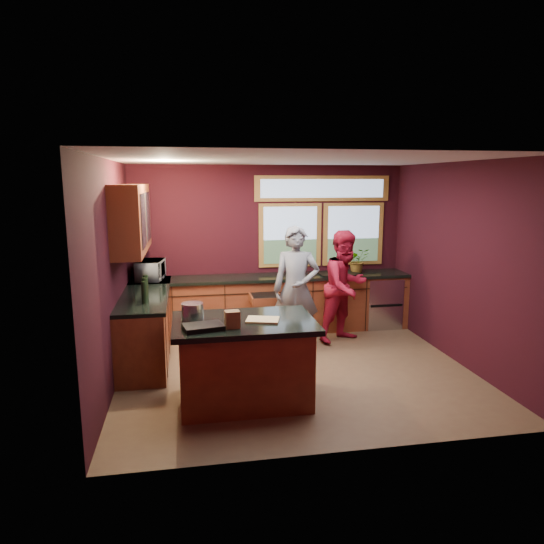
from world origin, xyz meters
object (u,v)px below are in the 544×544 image
object	(u,v)px
person_red	(345,286)
stock_pot	(193,311)
island	(244,361)
cutting_board	(263,320)
person_grey	(296,289)

from	to	relation	value
person_red	stock_pot	world-z (taller)	person_red
stock_pot	person_red	bearing A→B (deg)	36.01
island	stock_pot	bearing A→B (deg)	164.74
person_red	cutting_board	world-z (taller)	person_red
island	person_red	xyz separation A→B (m)	(1.78, 1.84, 0.38)
island	stock_pot	size ratio (longest dim) A/B	6.46
person_red	stock_pot	size ratio (longest dim) A/B	7.15
person_grey	person_red	size ratio (longest dim) A/B	1.06
cutting_board	island	bearing A→B (deg)	165.96
person_red	person_grey	bearing A→B (deg)	173.53
island	cutting_board	size ratio (longest dim) A/B	4.43
island	person_red	size ratio (longest dim) A/B	0.90
island	person_grey	distance (m)	1.84
person_grey	person_red	xyz separation A→B (m)	(0.84, 0.31, -0.05)
island	person_grey	bearing A→B (deg)	58.60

